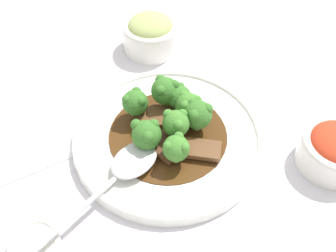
{
  "coord_description": "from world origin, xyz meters",
  "views": [
    {
      "loc": [
        0.13,
        0.33,
        0.45
      ],
      "look_at": [
        0.0,
        0.0,
        0.03
      ],
      "focal_mm": 42.0,
      "sensor_mm": 36.0,
      "label": 1
    }
  ],
  "objects_px": {
    "broccoli_floret_0": "(176,148)",
    "main_plate": "(168,137)",
    "beef_strip_1": "(156,118)",
    "broccoli_floret_7": "(197,114)",
    "broccoli_floret_3": "(179,97)",
    "beef_strip_0": "(166,147)",
    "broccoli_floret_2": "(147,134)",
    "broccoli_floret_1": "(165,90)",
    "serving_spoon": "(127,167)",
    "broccoli_floret_6": "(135,102)",
    "side_bowl_kimchi": "(336,149)",
    "broccoli_floret_4": "(188,105)",
    "beef_strip_2": "(196,149)",
    "sauce_dish": "(34,244)",
    "broccoli_floret_5": "(176,123)",
    "side_bowl_appetizer": "(150,33)"
  },
  "relations": [
    {
      "from": "beef_strip_0",
      "to": "broccoli_floret_7",
      "type": "bearing_deg",
      "value": -159.83
    },
    {
      "from": "main_plate",
      "to": "side_bowl_appetizer",
      "type": "xyz_separation_m",
      "value": [
        -0.05,
        -0.21,
        0.02
      ]
    },
    {
      "from": "broccoli_floret_6",
      "to": "serving_spoon",
      "type": "relative_size",
      "value": 0.22
    },
    {
      "from": "broccoli_floret_7",
      "to": "beef_strip_1",
      "type": "bearing_deg",
      "value": -34.09
    },
    {
      "from": "beef_strip_0",
      "to": "sauce_dish",
      "type": "height_order",
      "value": "beef_strip_0"
    },
    {
      "from": "beef_strip_1",
      "to": "beef_strip_2",
      "type": "xyz_separation_m",
      "value": [
        -0.03,
        0.07,
        -0.0
      ]
    },
    {
      "from": "beef_strip_2",
      "to": "sauce_dish",
      "type": "bearing_deg",
      "value": 11.74
    },
    {
      "from": "main_plate",
      "to": "broccoli_floret_3",
      "type": "xyz_separation_m",
      "value": [
        -0.03,
        -0.04,
        0.04
      ]
    },
    {
      "from": "broccoli_floret_1",
      "to": "broccoli_floret_6",
      "type": "xyz_separation_m",
      "value": [
        0.05,
        0.0,
        -0.0
      ]
    },
    {
      "from": "broccoli_floret_3",
      "to": "broccoli_floret_7",
      "type": "distance_m",
      "value": 0.04
    },
    {
      "from": "broccoli_floret_6",
      "to": "sauce_dish",
      "type": "bearing_deg",
      "value": 38.55
    },
    {
      "from": "beef_strip_1",
      "to": "side_bowl_kimchi",
      "type": "relative_size",
      "value": 0.76
    },
    {
      "from": "broccoli_floret_0",
      "to": "broccoli_floret_6",
      "type": "distance_m",
      "value": 0.1
    },
    {
      "from": "broccoli_floret_0",
      "to": "serving_spoon",
      "type": "distance_m",
      "value": 0.07
    },
    {
      "from": "beef_strip_2",
      "to": "broccoli_floret_3",
      "type": "distance_m",
      "value": 0.08
    },
    {
      "from": "broccoli_floret_4",
      "to": "sauce_dish",
      "type": "height_order",
      "value": "broccoli_floret_4"
    },
    {
      "from": "broccoli_floret_4",
      "to": "serving_spoon",
      "type": "relative_size",
      "value": 0.22
    },
    {
      "from": "beef_strip_2",
      "to": "broccoli_floret_7",
      "type": "relative_size",
      "value": 1.57
    },
    {
      "from": "sauce_dish",
      "to": "beef_strip_2",
      "type": "bearing_deg",
      "value": -168.26
    },
    {
      "from": "broccoli_floret_1",
      "to": "serving_spoon",
      "type": "relative_size",
      "value": 0.25
    },
    {
      "from": "broccoli_floret_5",
      "to": "broccoli_floret_6",
      "type": "xyz_separation_m",
      "value": [
        0.04,
        -0.06,
        -0.0
      ]
    },
    {
      "from": "side_bowl_kimchi",
      "to": "sauce_dish",
      "type": "bearing_deg",
      "value": -3.73
    },
    {
      "from": "beef_strip_0",
      "to": "broccoli_floret_1",
      "type": "bearing_deg",
      "value": -110.73
    },
    {
      "from": "beef_strip_0",
      "to": "broccoli_floret_2",
      "type": "bearing_deg",
      "value": -29.66
    },
    {
      "from": "sauce_dish",
      "to": "serving_spoon",
      "type": "bearing_deg",
      "value": -158.57
    },
    {
      "from": "broccoli_floret_2",
      "to": "broccoli_floret_5",
      "type": "xyz_separation_m",
      "value": [
        -0.04,
        -0.0,
        0.0
      ]
    },
    {
      "from": "beef_strip_2",
      "to": "beef_strip_0",
      "type": "bearing_deg",
      "value": -25.47
    },
    {
      "from": "broccoli_floret_1",
      "to": "broccoli_floret_2",
      "type": "bearing_deg",
      "value": 51.12
    },
    {
      "from": "beef_strip_2",
      "to": "broccoli_floret_5",
      "type": "height_order",
      "value": "broccoli_floret_5"
    },
    {
      "from": "beef_strip_1",
      "to": "beef_strip_2",
      "type": "relative_size",
      "value": 0.98
    },
    {
      "from": "broccoli_floret_7",
      "to": "sauce_dish",
      "type": "height_order",
      "value": "broccoli_floret_7"
    },
    {
      "from": "beef_strip_1",
      "to": "broccoli_floret_0",
      "type": "xyz_separation_m",
      "value": [
        0.0,
        0.07,
        0.02
      ]
    },
    {
      "from": "beef_strip_0",
      "to": "serving_spoon",
      "type": "relative_size",
      "value": 0.27
    },
    {
      "from": "broccoli_floret_3",
      "to": "broccoli_floret_1",
      "type": "bearing_deg",
      "value": -39.61
    },
    {
      "from": "serving_spoon",
      "to": "main_plate",
      "type": "bearing_deg",
      "value": -152.2
    },
    {
      "from": "beef_strip_1",
      "to": "broccoli_floret_3",
      "type": "relative_size",
      "value": 1.69
    },
    {
      "from": "broccoli_floret_5",
      "to": "broccoli_floret_7",
      "type": "distance_m",
      "value": 0.03
    },
    {
      "from": "beef_strip_0",
      "to": "main_plate",
      "type": "bearing_deg",
      "value": -117.7
    },
    {
      "from": "broccoli_floret_6",
      "to": "beef_strip_0",
      "type": "bearing_deg",
      "value": 103.58
    },
    {
      "from": "beef_strip_1",
      "to": "broccoli_floret_0",
      "type": "height_order",
      "value": "broccoli_floret_0"
    },
    {
      "from": "beef_strip_2",
      "to": "side_bowl_kimchi",
      "type": "bearing_deg",
      "value": 156.82
    },
    {
      "from": "beef_strip_1",
      "to": "side_bowl_kimchi",
      "type": "xyz_separation_m",
      "value": [
        -0.2,
        0.14,
        0.0
      ]
    },
    {
      "from": "broccoli_floret_2",
      "to": "sauce_dish",
      "type": "height_order",
      "value": "broccoli_floret_2"
    },
    {
      "from": "broccoli_floret_2",
      "to": "broccoli_floret_4",
      "type": "distance_m",
      "value": 0.08
    },
    {
      "from": "beef_strip_2",
      "to": "broccoli_floret_6",
      "type": "distance_m",
      "value": 0.11
    },
    {
      "from": "broccoli_floret_2",
      "to": "serving_spoon",
      "type": "relative_size",
      "value": 0.22
    },
    {
      "from": "main_plate",
      "to": "side_bowl_kimchi",
      "type": "xyz_separation_m",
      "value": [
        -0.19,
        0.12,
        0.02
      ]
    },
    {
      "from": "broccoli_floret_6",
      "to": "broccoli_floret_7",
      "type": "bearing_deg",
      "value": 143.75
    },
    {
      "from": "broccoli_floret_1",
      "to": "side_bowl_kimchi",
      "type": "relative_size",
      "value": 0.55
    },
    {
      "from": "broccoli_floret_0",
      "to": "main_plate",
      "type": "bearing_deg",
      "value": -98.9
    }
  ]
}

